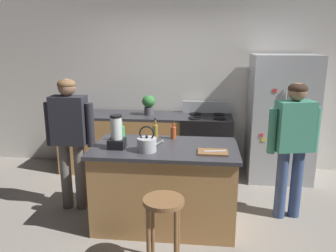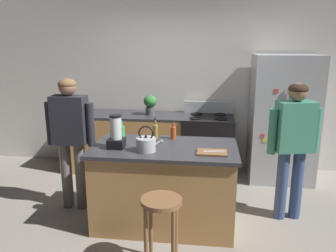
{
  "view_description": "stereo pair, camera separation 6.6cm",
  "coord_description": "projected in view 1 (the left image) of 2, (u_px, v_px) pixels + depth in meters",
  "views": [
    {
      "loc": [
        0.4,
        -3.42,
        2.01
      ],
      "look_at": [
        0.0,
        0.3,
        1.06
      ],
      "focal_mm": 36.08,
      "sensor_mm": 36.0,
      "label": 1
    },
    {
      "loc": [
        0.47,
        -3.42,
        2.01
      ],
      "look_at": [
        0.0,
        0.3,
        1.06
      ],
      "focal_mm": 36.08,
      "sensor_mm": 36.0,
      "label": 2
    }
  ],
  "objects": [
    {
      "name": "back_wall",
      "position": [
        179.0,
        83.0,
        5.38
      ],
      "size": [
        8.0,
        0.1,
        2.7
      ],
      "primitive_type": "cube",
      "color": "silver",
      "rests_on": "ground_plane"
    },
    {
      "name": "bar_stool",
      "position": [
        164.0,
        215.0,
        2.93
      ],
      "size": [
        0.36,
        0.36,
        0.69
      ],
      "color": "brown",
      "rests_on": "ground_plane"
    },
    {
      "name": "cutting_board",
      "position": [
        213.0,
        152.0,
        3.39
      ],
      "size": [
        0.3,
        0.2,
        0.02
      ],
      "primitive_type": "cube",
      "color": "brown",
      "rests_on": "kitchen_island"
    },
    {
      "name": "refrigerator",
      "position": [
        281.0,
        118.0,
        4.9
      ],
      "size": [
        0.9,
        0.73,
        1.82
      ],
      "color": "#B7BABF",
      "rests_on": "ground_plane"
    },
    {
      "name": "person_by_sink_right",
      "position": [
        293.0,
        139.0,
        3.75
      ],
      "size": [
        0.6,
        0.3,
        1.57
      ],
      "color": "#384C7A",
      "rests_on": "ground_plane"
    },
    {
      "name": "chef_knife",
      "position": [
        215.0,
        151.0,
        3.39
      ],
      "size": [
        0.22,
        0.07,
        0.01
      ],
      "primitive_type": "cube",
      "rotation": [
        0.0,
        0.0,
        0.17
      ],
      "color": "#B7BABF",
      "rests_on": "cutting_board"
    },
    {
      "name": "bottle_vinegar",
      "position": [
        155.0,
        131.0,
        3.9
      ],
      "size": [
        0.06,
        0.06,
        0.24
      ],
      "color": "olive",
      "rests_on": "kitchen_island"
    },
    {
      "name": "tea_kettle",
      "position": [
        147.0,
        144.0,
        3.44
      ],
      "size": [
        0.28,
        0.2,
        0.27
      ],
      "color": "#B7BABF",
      "rests_on": "kitchen_island"
    },
    {
      "name": "ground_plane",
      "position": [
        165.0,
        223.0,
        3.84
      ],
      "size": [
        14.0,
        14.0,
        0.0
      ],
      "primitive_type": "plane",
      "color": "gray"
    },
    {
      "name": "kitchen_island",
      "position": [
        165.0,
        185.0,
        3.72
      ],
      "size": [
        1.56,
        0.86,
        0.91
      ],
      "color": "#B7844C",
      "rests_on": "ground_plane"
    },
    {
      "name": "bottle_cooking_sauce",
      "position": [
        173.0,
        132.0,
        3.88
      ],
      "size": [
        0.06,
        0.06,
        0.22
      ],
      "color": "#B24C26",
      "rests_on": "kitchen_island"
    },
    {
      "name": "blender_appliance",
      "position": [
        117.0,
        134.0,
        3.52
      ],
      "size": [
        0.17,
        0.17,
        0.36
      ],
      "color": "black",
      "rests_on": "kitchen_island"
    },
    {
      "name": "person_by_island_left",
      "position": [
        70.0,
        132.0,
        3.95
      ],
      "size": [
        0.59,
        0.22,
        1.6
      ],
      "color": "#66605B",
      "rests_on": "ground_plane"
    },
    {
      "name": "back_counter_run",
      "position": [
        126.0,
        142.0,
        5.3
      ],
      "size": [
        2.0,
        0.64,
        0.91
      ],
      "color": "#B7844C",
      "rests_on": "ground_plane"
    },
    {
      "name": "potted_plant",
      "position": [
        149.0,
        104.0,
        5.11
      ],
      "size": [
        0.2,
        0.2,
        0.3
      ],
      "color": "#4C4C51",
      "rests_on": "back_counter_run"
    },
    {
      "name": "bottle_soda",
      "position": [
        122.0,
        133.0,
        3.78
      ],
      "size": [
        0.07,
        0.07,
        0.26
      ],
      "color": "#3FB259",
      "rests_on": "kitchen_island"
    },
    {
      "name": "stove_range",
      "position": [
        206.0,
        145.0,
        5.14
      ],
      "size": [
        0.76,
        0.65,
        1.09
      ],
      "color": "black",
      "rests_on": "ground_plane"
    }
  ]
}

